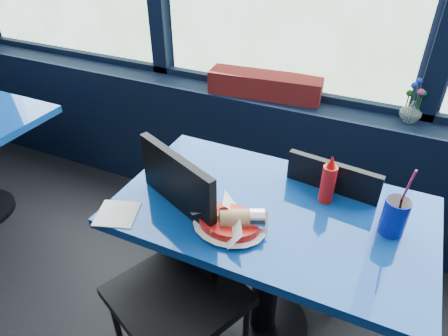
% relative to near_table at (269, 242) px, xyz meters
% --- Properties ---
extents(window_sill, '(5.00, 0.26, 0.80)m').
position_rel_near_table_xyz_m(window_sill, '(-0.30, 0.87, -0.17)').
color(window_sill, black).
rests_on(window_sill, ground).
extents(near_table, '(1.20, 0.70, 0.75)m').
position_rel_near_table_xyz_m(near_table, '(0.00, 0.00, 0.00)').
color(near_table, black).
rests_on(near_table, ground).
extents(chair_near_front, '(0.59, 0.59, 0.98)m').
position_rel_near_table_xyz_m(chair_near_front, '(-0.28, -0.25, -0.00)').
color(chair_near_front, black).
rests_on(chair_near_front, ground).
extents(chair_near_back, '(0.44, 0.44, 0.88)m').
position_rel_near_table_xyz_m(chair_near_back, '(0.17, 0.32, -0.06)').
color(chair_near_back, black).
rests_on(chair_near_back, ground).
extents(planter_box, '(0.65, 0.22, 0.13)m').
position_rel_near_table_xyz_m(planter_box, '(-0.35, 0.87, 0.30)').
color(planter_box, maroon).
rests_on(planter_box, window_sill).
extents(flower_vase, '(0.11, 0.11, 0.22)m').
position_rel_near_table_xyz_m(flower_vase, '(0.42, 0.88, 0.30)').
color(flower_vase, silver).
rests_on(flower_vase, window_sill).
extents(food_basket, '(0.25, 0.23, 0.09)m').
position_rel_near_table_xyz_m(food_basket, '(-0.10, -0.17, 0.21)').
color(food_basket, red).
rests_on(food_basket, near_table).
extents(ketchup_bottle, '(0.06, 0.06, 0.21)m').
position_rel_near_table_xyz_m(ketchup_bottle, '(0.17, 0.14, 0.27)').
color(ketchup_bottle, red).
rests_on(ketchup_bottle, near_table).
extents(soda_cup, '(0.09, 0.09, 0.30)m').
position_rel_near_table_xyz_m(soda_cup, '(0.43, 0.06, 0.26)').
color(soda_cup, '#0E1A9C').
rests_on(soda_cup, near_table).
extents(napkin, '(0.19, 0.19, 0.00)m').
position_rel_near_table_xyz_m(napkin, '(-0.52, -0.28, 0.18)').
color(napkin, white).
rests_on(napkin, near_table).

